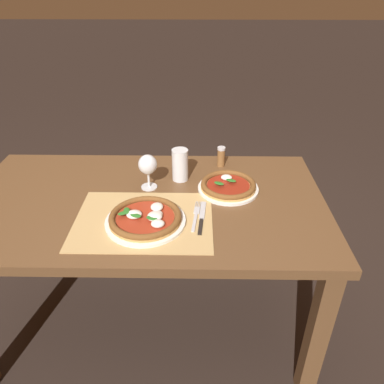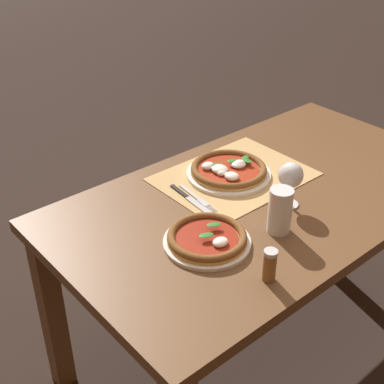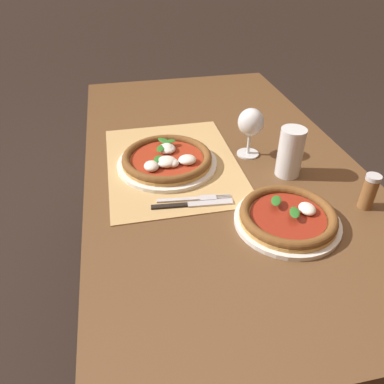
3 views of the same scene
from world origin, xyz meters
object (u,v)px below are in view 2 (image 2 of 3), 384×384
object	(u,v)px
pizza_far	(207,239)
pizza_near	(229,170)
pepper_shaker	(270,265)
wine_glass	(291,177)
pint_glass	(280,211)
fork	(197,198)
knife	(190,199)

from	to	relation	value
pizza_far	pizza_near	bearing A→B (deg)	-142.60
pizza_near	pepper_shaker	xyz separation A→B (m)	(0.30, 0.47, 0.03)
pizza_near	wine_glass	size ratio (longest dim) A/B	1.95
pint_glass	pizza_far	bearing A→B (deg)	-23.29
pint_glass	wine_glass	bearing A→B (deg)	-150.23
pint_glass	pepper_shaker	bearing A→B (deg)	35.31
wine_glass	fork	xyz separation A→B (m)	(0.21, -0.22, -0.10)
fork	pepper_shaker	size ratio (longest dim) A/B	2.07
fork	pepper_shaker	distance (m)	0.45
pizza_far	knife	xyz separation A→B (m)	(-0.11, -0.21, -0.01)
pizza_near	wine_glass	bearing A→B (deg)	93.85
pizza_near	pepper_shaker	world-z (taller)	pepper_shaker
pizza_near	knife	distance (m)	0.21
knife	pepper_shaker	distance (m)	0.45
fork	pizza_far	bearing A→B (deg)	55.92
fork	knife	distance (m)	0.03
pint_glass	pepper_shaker	xyz separation A→B (m)	(0.19, 0.13, -0.02)
pint_glass	fork	distance (m)	0.31
wine_glass	knife	world-z (taller)	wine_glass
pizza_near	pizza_far	world-z (taller)	pizza_near
pint_glass	knife	world-z (taller)	pint_glass
pizza_far	knife	distance (m)	0.24
pizza_far	wine_glass	size ratio (longest dim) A/B	1.68
pizza_near	fork	world-z (taller)	pizza_near
pint_glass	pepper_shaker	world-z (taller)	pint_glass
pepper_shaker	wine_glass	bearing A→B (deg)	-146.89
pint_glass	knife	bearing A→B (deg)	-72.64
pizza_near	pint_glass	size ratio (longest dim) A/B	2.09
pepper_shaker	pint_glass	bearing A→B (deg)	-144.69
pizza_near	pizza_far	distance (m)	0.41
wine_glass	fork	distance (m)	0.32
fork	knife	size ratio (longest dim) A/B	0.93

